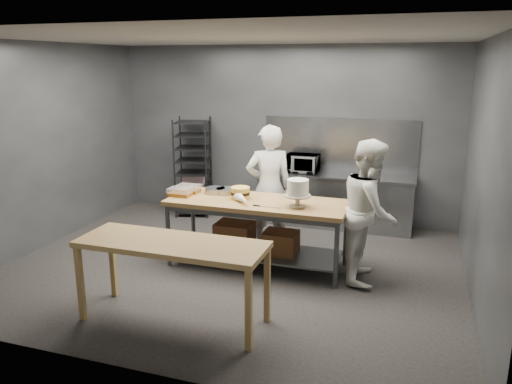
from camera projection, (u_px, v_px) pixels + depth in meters
ground at (233, 266)px, 6.82m from camera, size 6.00×6.00×0.00m
back_wall at (283, 133)px, 8.73m from camera, size 6.00×0.04×3.00m
work_table at (256, 225)px, 6.74m from camera, size 2.40×0.90×0.92m
near_counter at (172, 249)px, 5.20m from camera, size 2.00×0.70×0.90m
back_counter at (334, 200)px, 8.40m from camera, size 2.60×0.60×0.90m
splashback_panel at (339, 145)px, 8.45m from camera, size 2.60×0.02×0.90m
speed_rack at (193, 168)px, 9.01m from camera, size 0.75×0.79×1.75m
chef_behind at (269, 188)px, 7.30m from camera, size 0.80×0.68×1.85m
chef_right at (370, 211)px, 6.23m from camera, size 0.73×0.91×1.81m
microwave at (302, 163)px, 8.42m from camera, size 0.54×0.37×0.30m
frosted_cake_stand at (298, 189)px, 6.28m from camera, size 0.34×0.34×0.36m
layer_cake at (240, 193)px, 6.71m from camera, size 0.26×0.26×0.16m
cake_pans at (221, 191)px, 6.99m from camera, size 0.45×0.31×0.07m
piping_bag at (243, 199)px, 6.47m from camera, size 0.34×0.37×0.12m
offset_spatula at (263, 206)px, 6.35m from camera, size 0.36×0.02×0.02m
pastry_clamshells at (184, 190)px, 6.94m from camera, size 0.33×0.43×0.11m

